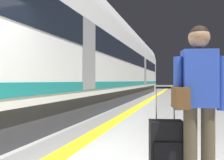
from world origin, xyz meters
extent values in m
cube|color=yellow|center=(-0.63, 10.00, 0.00)|extent=(0.36, 80.00, 0.01)
cube|color=slate|center=(-1.00, 10.00, 0.00)|extent=(0.71, 80.00, 0.01)
cube|color=#38383D|center=(-2.82, 8.15, 0.35)|extent=(2.67, 27.55, 0.70)
cube|color=white|center=(-2.82, 8.15, 2.15)|extent=(2.90, 28.70, 2.90)
cylinder|color=white|center=(-2.82, 8.15, 3.55)|extent=(2.84, 28.13, 2.84)
cube|color=black|center=(-2.82, 8.15, 2.50)|extent=(2.93, 26.98, 0.80)
cube|color=#197F7F|center=(-2.82, 8.15, 1.00)|extent=(2.94, 28.13, 0.24)
cone|color=white|center=(-2.82, 23.80, 1.90)|extent=(2.75, 2.60, 2.75)
cube|color=gray|center=(-1.36, 3.85, 1.90)|extent=(0.02, 0.90, 2.00)
cube|color=gray|center=(-1.36, 14.61, 1.90)|extent=(0.02, 0.90, 2.00)
cylinder|color=brown|center=(1.42, 0.57, 0.43)|extent=(0.14, 0.14, 0.86)
cylinder|color=brown|center=(1.24, 0.54, 0.43)|extent=(0.14, 0.14, 0.86)
cube|color=blue|center=(1.33, 0.55, 1.17)|extent=(0.38, 0.27, 0.62)
cylinder|color=blue|center=(1.56, 0.59, 1.12)|extent=(0.09, 0.09, 0.57)
cylinder|color=blue|center=(1.11, 0.50, 1.12)|extent=(0.09, 0.09, 0.57)
sphere|color=#A37556|center=(1.33, 0.55, 1.61)|extent=(0.23, 0.23, 0.23)
sphere|color=black|center=(1.33, 0.55, 1.64)|extent=(0.21, 0.21, 0.21)
cube|color=brown|center=(1.14, 0.48, 0.97)|extent=(0.20, 0.31, 0.23)
cube|color=black|center=(0.98, 0.62, 0.37)|extent=(0.42, 0.30, 0.63)
cube|color=black|center=(1.01, 0.51, 0.29)|extent=(0.31, 0.09, 0.34)
cylinder|color=gray|center=(1.07, 0.70, 0.88)|extent=(0.02, 0.02, 0.38)
cylinder|color=gray|center=(0.87, 0.65, 0.88)|extent=(0.02, 0.02, 0.38)
cube|color=black|center=(0.97, 0.68, 1.07)|extent=(0.22, 0.08, 0.02)
cylinder|color=#383842|center=(1.31, 8.38, 0.40)|extent=(0.13, 0.13, 0.80)
cylinder|color=#383842|center=(1.48, 8.35, 0.40)|extent=(0.13, 0.13, 0.80)
cube|color=red|center=(1.40, 8.37, 1.08)|extent=(0.35, 0.24, 0.57)
cylinder|color=red|center=(1.19, 8.41, 1.03)|extent=(0.09, 0.09, 0.53)
cylinder|color=red|center=(1.60, 8.34, 1.03)|extent=(0.09, 0.09, 0.53)
sphere|color=tan|center=(1.40, 8.37, 1.49)|extent=(0.21, 0.21, 0.21)
sphere|color=black|center=(1.40, 8.37, 1.51)|extent=(0.19, 0.19, 0.19)
ellipsoid|color=black|center=(1.08, 8.05, 0.15)|extent=(0.44, 0.26, 0.30)
torus|color=black|center=(1.08, 8.05, 0.25)|extent=(0.22, 0.02, 0.22)
camera|label=1|loc=(1.13, -1.96, 1.14)|focal=34.90mm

